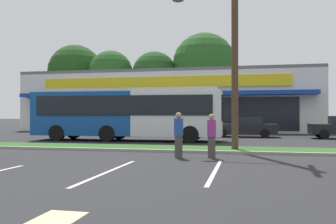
% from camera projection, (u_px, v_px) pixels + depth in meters
% --- Properties ---
extents(grass_median, '(56.00, 2.20, 0.12)m').
position_uv_depth(grass_median, '(117.00, 147.00, 17.54)').
color(grass_median, '#2D5B23').
rests_on(grass_median, ground_plane).
extents(curb_lip, '(56.00, 0.24, 0.12)m').
position_uv_depth(curb_lip, '(107.00, 150.00, 16.35)').
color(curb_lip, '#99968C').
rests_on(curb_lip, ground_plane).
extents(parking_stripe_2, '(0.12, 4.80, 0.01)m').
position_uv_depth(parking_stripe_2, '(108.00, 172.00, 10.40)').
color(parking_stripe_2, silver).
rests_on(parking_stripe_2, ground_plane).
extents(parking_stripe_3, '(0.12, 4.80, 0.01)m').
position_uv_depth(parking_stripe_3, '(215.00, 171.00, 10.53)').
color(parking_stripe_3, silver).
rests_on(parking_stripe_3, ground_plane).
extents(storefront_building, '(29.18, 12.92, 5.97)m').
position_uv_depth(storefront_building, '(172.00, 102.00, 39.21)').
color(storefront_building, silver).
rests_on(storefront_building, ground_plane).
extents(tree_far_left, '(7.89, 7.89, 11.88)m').
position_uv_depth(tree_far_left, '(75.00, 72.00, 53.30)').
color(tree_far_left, '#473323').
rests_on(tree_far_left, ground_plane).
extents(tree_left, '(5.89, 5.89, 10.34)m').
position_uv_depth(tree_left, '(111.00, 72.00, 49.27)').
color(tree_left, '#473323').
rests_on(tree_left, ground_plane).
extents(tree_mid_left, '(6.04, 6.04, 10.07)m').
position_uv_depth(tree_mid_left, '(155.00, 74.00, 48.53)').
color(tree_mid_left, '#473323').
rests_on(tree_mid_left, ground_plane).
extents(tree_mid, '(8.37, 8.37, 12.45)m').
position_uv_depth(tree_mid, '(204.00, 65.00, 48.01)').
color(tree_mid, '#473323').
rests_on(tree_mid, ground_plane).
extents(utility_pole, '(3.03, 2.40, 9.91)m').
position_uv_depth(utility_pole, '(232.00, 33.00, 16.14)').
color(utility_pole, '#4C3826').
rests_on(utility_pole, ground_plane).
extents(city_bus, '(11.94, 2.93, 3.25)m').
position_uv_depth(city_bus, '(127.00, 113.00, 22.77)').
color(city_bus, '#144793').
rests_on(city_bus, ground_plane).
extents(car_0, '(4.78, 2.00, 1.46)m').
position_uv_depth(car_0, '(244.00, 127.00, 26.62)').
color(car_0, black).
rests_on(car_0, ground_plane).
extents(car_3, '(4.23, 1.97, 1.43)m').
position_uv_depth(car_3, '(114.00, 126.00, 28.71)').
color(car_3, '#B7B7BC').
rests_on(car_3, ground_plane).
extents(pedestrian_near_bench, '(0.35, 0.35, 1.73)m').
position_uv_depth(pedestrian_near_bench, '(179.00, 135.00, 13.79)').
color(pedestrian_near_bench, '#47423D').
rests_on(pedestrian_near_bench, ground_plane).
extents(pedestrian_by_pole, '(0.34, 0.34, 1.67)m').
position_uv_depth(pedestrian_by_pole, '(212.00, 136.00, 13.72)').
color(pedestrian_by_pole, '#47423D').
rests_on(pedestrian_by_pole, ground_plane).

